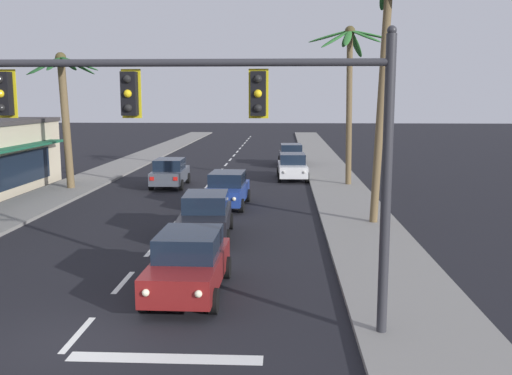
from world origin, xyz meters
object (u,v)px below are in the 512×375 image
(sedan_fifth_in_queue, at_px, (227,189))
(palm_right_third, at_px, (350,72))
(traffic_signal_mast, at_px, (210,116))
(palm_right_second, at_px, (386,43))
(palm_left_third, at_px, (63,95))
(sedan_third_in_queue, at_px, (206,215))
(sedan_lead_at_stop_bar, at_px, (189,263))
(sedan_parked_mid_kerb, at_px, (292,166))
(sedan_parked_nearest_kerb, at_px, (291,155))
(sedan_oncoming_far, at_px, (170,173))

(sedan_fifth_in_queue, bearing_deg, palm_right_third, 45.84)
(traffic_signal_mast, bearing_deg, palm_right_second, 64.09)
(sedan_fifth_in_queue, bearing_deg, palm_left_third, 154.63)
(sedan_third_in_queue, bearing_deg, sedan_lead_at_stop_bar, -86.39)
(sedan_third_in_queue, height_order, sedan_fifth_in_queue, same)
(sedan_parked_mid_kerb, bearing_deg, palm_right_third, -41.17)
(sedan_parked_nearest_kerb, height_order, palm_right_third, palm_right_third)
(sedan_lead_at_stop_bar, distance_m, palm_right_third, 21.25)
(sedan_fifth_in_queue, relative_size, palm_left_third, 0.58)
(palm_left_third, bearing_deg, sedan_lead_at_stop_bar, -60.23)
(sedan_lead_at_stop_bar, height_order, palm_right_second, palm_right_second)
(sedan_parked_nearest_kerb, bearing_deg, sedan_fifth_in_queue, -100.85)
(palm_right_third, bearing_deg, sedan_parked_nearest_kerb, 106.89)
(sedan_fifth_in_queue, xyz_separation_m, palm_right_second, (6.77, -3.89, 6.54))
(sedan_third_in_queue, xyz_separation_m, sedan_parked_nearest_kerb, (3.51, 23.66, 0.00))
(sedan_parked_mid_kerb, xyz_separation_m, palm_left_third, (-12.97, -4.97, 4.54))
(sedan_third_in_queue, distance_m, sedan_parked_mid_kerb, 16.28)
(sedan_fifth_in_queue, relative_size, sedan_parked_nearest_kerb, 1.00)
(sedan_oncoming_far, bearing_deg, sedan_fifth_in_queue, -56.58)
(sedan_oncoming_far, bearing_deg, sedan_lead_at_stop_bar, -77.32)
(sedan_oncoming_far, xyz_separation_m, palm_right_second, (10.78, -9.98, 6.54))
(sedan_lead_at_stop_bar, distance_m, sedan_parked_mid_kerb, 22.46)
(sedan_lead_at_stop_bar, bearing_deg, sedan_parked_nearest_kerb, 84.07)
(palm_left_third, bearing_deg, sedan_oncoming_far, 14.85)
(sedan_lead_at_stop_bar, xyz_separation_m, sedan_third_in_queue, (-0.40, 6.34, 0.00))
(palm_left_third, bearing_deg, traffic_signal_mast, -61.48)
(sedan_lead_at_stop_bar, distance_m, palm_right_second, 12.77)
(traffic_signal_mast, height_order, sedan_fifth_in_queue, traffic_signal_mast)
(sedan_lead_at_stop_bar, bearing_deg, sedan_third_in_queue, 93.61)
(sedan_fifth_in_queue, distance_m, palm_right_third, 11.07)
(sedan_third_in_queue, xyz_separation_m, sedan_oncoming_far, (-3.82, 12.43, 0.00))
(traffic_signal_mast, distance_m, sedan_third_in_queue, 9.99)
(sedan_oncoming_far, height_order, palm_right_third, palm_right_third)
(sedan_lead_at_stop_bar, relative_size, palm_left_third, 0.58)
(sedan_parked_mid_kerb, xyz_separation_m, palm_right_second, (3.46, -13.45, 6.54))
(palm_left_third, xyz_separation_m, palm_right_third, (16.21, 2.15, 1.33))
(sedan_third_in_queue, relative_size, palm_left_third, 0.58)
(palm_left_third, xyz_separation_m, palm_right_second, (16.44, -8.48, 2.00))
(sedan_fifth_in_queue, relative_size, palm_right_third, 0.48)
(sedan_parked_mid_kerb, distance_m, palm_left_third, 14.62)
(palm_left_third, bearing_deg, palm_right_third, 7.54)
(sedan_lead_at_stop_bar, xyz_separation_m, sedan_parked_mid_kerb, (3.10, 22.24, 0.00))
(sedan_fifth_in_queue, height_order, sedan_parked_mid_kerb, same)
(palm_right_third, bearing_deg, sedan_parked_mid_kerb, 138.83)
(sedan_lead_at_stop_bar, height_order, palm_left_third, palm_left_third)
(sedan_parked_mid_kerb, bearing_deg, sedan_oncoming_far, -154.61)
(sedan_lead_at_stop_bar, height_order, sedan_parked_mid_kerb, same)
(palm_right_second, bearing_deg, sedan_parked_mid_kerb, 104.44)
(sedan_parked_mid_kerb, bearing_deg, sedan_third_in_queue, -102.41)
(traffic_signal_mast, distance_m, sedan_fifth_in_queue, 15.95)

